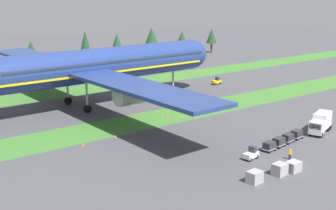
# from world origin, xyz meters

# --- Properties ---
(ground_plane) EXTENTS (400.00, 400.00, 0.00)m
(ground_plane) POSITION_xyz_m (0.00, 0.00, 0.00)
(ground_plane) COLOR #47474C
(grass_strip_near) EXTENTS (320.00, 10.55, 0.01)m
(grass_strip_near) POSITION_xyz_m (0.00, 32.71, 0.00)
(grass_strip_near) COLOR #3D752D
(grass_strip_near) RESTS_ON ground
(grass_strip_far) EXTENTS (320.00, 10.55, 0.01)m
(grass_strip_far) POSITION_xyz_m (0.00, 65.80, 0.00)
(grass_strip_far) COLOR #3D752D
(grass_strip_far) RESTS_ON ground
(airliner) EXTENTS (68.08, 83.72, 25.23)m
(airliner) POSITION_xyz_m (-7.90, 49.22, 9.05)
(airliner) COLOR navy
(airliner) RESTS_ON ground
(baggage_tug) EXTENTS (2.76, 1.67, 1.97)m
(baggage_tug) POSITION_xyz_m (-3.05, 5.28, 0.81)
(baggage_tug) COLOR silver
(baggage_tug) RESTS_ON ground
(cargo_dolly_lead) EXTENTS (2.40, 1.81, 1.55)m
(cargo_dolly_lead) POSITION_xyz_m (1.92, 6.02, 0.92)
(cargo_dolly_lead) COLOR #A3A3A8
(cargo_dolly_lead) RESTS_ON ground
(cargo_dolly_second) EXTENTS (2.40, 1.81, 1.55)m
(cargo_dolly_second) POSITION_xyz_m (4.78, 6.45, 0.92)
(cargo_dolly_second) COLOR #A3A3A8
(cargo_dolly_second) RESTS_ON ground
(cargo_dolly_third) EXTENTS (2.40, 1.81, 1.55)m
(cargo_dolly_third) POSITION_xyz_m (7.65, 6.88, 0.92)
(cargo_dolly_third) COLOR #A3A3A8
(cargo_dolly_third) RESTS_ON ground
(cargo_dolly_fourth) EXTENTS (2.40, 1.81, 1.55)m
(cargo_dolly_fourth) POSITION_xyz_m (10.52, 7.31, 0.92)
(cargo_dolly_fourth) COLOR #A3A3A8
(cargo_dolly_fourth) RESTS_ON ground
(catering_truck) EXTENTS (7.32, 4.47, 3.58)m
(catering_truck) POSITION_xyz_m (16.76, 6.94, 1.95)
(catering_truck) COLOR silver
(catering_truck) RESTS_ON ground
(pushback_tractor) EXTENTS (2.63, 1.35, 1.97)m
(pushback_tractor) POSITION_xyz_m (31.38, 50.03, 0.81)
(pushback_tractor) COLOR yellow
(pushback_tractor) RESTS_ON ground
(ground_crew_loader) EXTENTS (0.54, 0.36, 1.74)m
(ground_crew_loader) POSITION_xyz_m (1.54, 1.59, 0.95)
(ground_crew_loader) COLOR black
(ground_crew_loader) RESTS_ON ground
(uld_container_0) EXTENTS (2.14, 1.78, 1.66)m
(uld_container_0) POSITION_xyz_m (-9.29, -1.14, 0.83)
(uld_container_0) COLOR #A3A3A8
(uld_container_0) RESTS_ON ground
(uld_container_1) EXTENTS (2.06, 1.68, 1.51)m
(uld_container_1) POSITION_xyz_m (-1.95, -1.80, 0.75)
(uld_container_1) COLOR #A3A3A8
(uld_container_1) RESTS_ON ground
(uld_container_2) EXTENTS (2.13, 1.77, 1.69)m
(uld_container_2) POSITION_xyz_m (-4.47, -1.42, 0.84)
(uld_container_2) COLOR #A3A3A8
(uld_container_2) RESTS_ON ground
(taxiway_marker_0) EXTENTS (0.44, 0.44, 0.47)m
(taxiway_marker_0) POSITION_xyz_m (-14.20, 26.98, 0.23)
(taxiway_marker_0) COLOR orange
(taxiway_marker_0) RESTS_ON ground
(taxiway_marker_1) EXTENTS (0.44, 0.44, 0.66)m
(taxiway_marker_1) POSITION_xyz_m (0.04, 30.64, 0.33)
(taxiway_marker_1) COLOR orange
(taxiway_marker_1) RESTS_ON ground
(taxiway_marker_2) EXTENTS (0.44, 0.44, 0.46)m
(taxiway_marker_2) POSITION_xyz_m (-20.80, 26.33, 0.23)
(taxiway_marker_2) COLOR orange
(taxiway_marker_2) RESTS_ON ground
(distant_tree_line) EXTENTS (149.53, 11.05, 12.01)m
(distant_tree_line) POSITION_xyz_m (-1.07, 95.96, 6.72)
(distant_tree_line) COLOR #4C3823
(distant_tree_line) RESTS_ON ground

